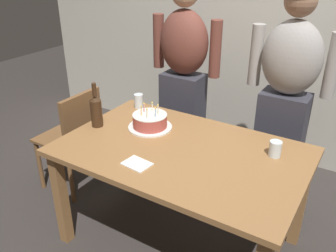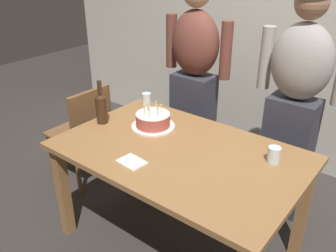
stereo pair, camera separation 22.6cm
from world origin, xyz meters
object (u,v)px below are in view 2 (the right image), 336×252
at_px(birthday_cake, 153,121).
at_px(wine_bottle, 101,107).
at_px(person_man_bearded, 194,80).
at_px(dining_chair, 85,129).
at_px(person_woman_cardigan, 294,105).
at_px(water_glass_near, 274,155).
at_px(napkin_stack, 132,162).
at_px(water_glass_far, 147,100).

bearing_deg(birthday_cake, wine_bottle, -153.42).
bearing_deg(person_man_bearded, wine_bottle, 75.76).
height_order(birthday_cake, dining_chair, birthday_cake).
bearing_deg(person_woman_cardigan, person_man_bearded, 0.00).
distance_m(wine_bottle, person_man_bearded, 0.86).
relative_size(water_glass_near, napkin_stack, 0.62).
bearing_deg(person_man_bearded, water_glass_near, 148.52).
bearing_deg(dining_chair, birthday_cake, 92.98).
height_order(water_glass_near, napkin_stack, water_glass_near).
relative_size(water_glass_near, wine_bottle, 0.31).
height_order(water_glass_far, dining_chair, dining_chair).
bearing_deg(water_glass_near, birthday_cake, -174.45).
height_order(wine_bottle, napkin_stack, wine_bottle).
distance_m(water_glass_far, person_man_bearded, 0.45).
bearing_deg(person_man_bearded, person_woman_cardigan, -180.00).
bearing_deg(napkin_stack, birthday_cake, 115.18).
bearing_deg(water_glass_far, person_woman_cardigan, 22.81).
height_order(birthday_cake, person_man_bearded, person_man_bearded).
height_order(wine_bottle, person_woman_cardigan, person_woman_cardigan).
distance_m(water_glass_near, wine_bottle, 1.19).
xyz_separation_m(person_woman_cardigan, dining_chair, (-1.43, -0.70, -0.36)).
bearing_deg(wine_bottle, water_glass_near, 11.91).
bearing_deg(person_woman_cardigan, dining_chair, 26.13).
distance_m(wine_bottle, dining_chair, 0.53).
relative_size(napkin_stack, person_woman_cardigan, 0.09).
relative_size(wine_bottle, dining_chair, 0.36).
bearing_deg(napkin_stack, water_glass_far, 125.20).
bearing_deg(dining_chair, napkin_stack, 66.88).
relative_size(wine_bottle, person_woman_cardigan, 0.19).
height_order(wine_bottle, dining_chair, wine_bottle).
xyz_separation_m(water_glass_near, person_man_bearded, (-0.96, 0.59, 0.09)).
height_order(person_man_bearded, person_woman_cardigan, same).
distance_m(napkin_stack, dining_chair, 1.02).
height_order(napkin_stack, person_man_bearded, person_man_bearded).
distance_m(water_glass_far, wine_bottle, 0.42).
bearing_deg(napkin_stack, person_man_bearded, 106.26).
bearing_deg(person_woman_cardigan, water_glass_far, 22.81).
distance_m(water_glass_near, person_woman_cardigan, 0.60).
bearing_deg(person_man_bearded, water_glass_far, 69.66).
bearing_deg(napkin_stack, water_glass_near, 38.49).
height_order(water_glass_near, dining_chair, dining_chair).
height_order(napkin_stack, person_woman_cardigan, person_woman_cardigan).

